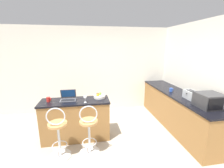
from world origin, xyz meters
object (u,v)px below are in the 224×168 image
object	(u,v)px
laptop	(68,97)
mug_blue	(171,90)
toaster	(191,95)
fruit_bowl	(99,96)
bar_stool_near	(58,134)
bar_stool_far	(89,131)
microwave	(209,100)
mug_red	(49,99)
wine_glass_short	(85,97)

from	to	relation	value
laptop	mug_blue	world-z (taller)	laptop
toaster	mug_blue	xyz separation A→B (m)	(-0.12, 0.58, -0.05)
mug_blue	fruit_bowl	distance (m)	1.86
bar_stool_near	bar_stool_far	xyz separation A→B (m)	(0.55, 0.00, 0.00)
bar_stool_near	microwave	xyz separation A→B (m)	(2.83, -0.21, 0.55)
mug_blue	bar_stool_near	bearing A→B (deg)	-162.59
bar_stool_far	microwave	size ratio (longest dim) A/B	2.33
laptop	mug_red	world-z (taller)	laptop
laptop	toaster	size ratio (longest dim) A/B	1.04
toaster	mug_red	size ratio (longest dim) A/B	3.20
wine_glass_short	mug_red	bearing A→B (deg)	166.89
wine_glass_short	fruit_bowl	xyz separation A→B (m)	(0.31, 0.25, -0.07)
mug_red	fruit_bowl	xyz separation A→B (m)	(1.07, 0.07, -0.01)
laptop	fruit_bowl	distance (m)	0.68
bar_stool_near	mug_blue	xyz separation A→B (m)	(2.67, 0.84, 0.46)
toaster	bar_stool_far	bearing A→B (deg)	-173.46
bar_stool_near	mug_red	xyz separation A→B (m)	(-0.26, 0.60, 0.47)
laptop	fruit_bowl	bearing A→B (deg)	1.21
laptop	wine_glass_short	bearing A→B (deg)	-32.90
bar_stool_far	wine_glass_short	bearing A→B (deg)	97.42
wine_glass_short	bar_stool_far	bearing A→B (deg)	-82.58
bar_stool_near	wine_glass_short	size ratio (longest dim) A/B	6.81
toaster	fruit_bowl	xyz separation A→B (m)	(-1.98, 0.42, -0.06)
bar_stool_near	mug_red	distance (m)	0.80
laptop	mug_blue	xyz separation A→B (m)	(2.53, 0.18, -0.01)
microwave	mug_blue	world-z (taller)	microwave
microwave	wine_glass_short	bearing A→B (deg)	164.82
laptop	fruit_bowl	world-z (taller)	laptop
microwave	fruit_bowl	world-z (taller)	microwave
bar_stool_near	bar_stool_far	bearing A→B (deg)	0.00
bar_stool_far	wine_glass_short	size ratio (longest dim) A/B	6.81
bar_stool_near	laptop	size ratio (longest dim) A/B	3.13
mug_red	wine_glass_short	bearing A→B (deg)	-13.11
mug_blue	mug_red	xyz separation A→B (m)	(-2.93, -0.24, 0.00)
toaster	fruit_bowl	size ratio (longest dim) A/B	1.22
bar_stool_far	fruit_bowl	xyz separation A→B (m)	(0.26, 0.67, 0.45)
microwave	fruit_bowl	xyz separation A→B (m)	(-2.01, 0.88, -0.10)
fruit_bowl	toaster	bearing A→B (deg)	-11.86
bar_stool_near	wine_glass_short	bearing A→B (deg)	40.10
wine_glass_short	mug_blue	bearing A→B (deg)	10.87
microwave	mug_blue	bearing A→B (deg)	98.62
bar_stool_near	toaster	bearing A→B (deg)	5.25
laptop	mug_red	xyz separation A→B (m)	(-0.39, -0.06, -0.00)
microwave	mug_red	size ratio (longest dim) A/B	4.47
bar_stool_far	mug_red	xyz separation A→B (m)	(-0.81, 0.60, 0.47)
bar_stool_far	mug_red	bearing A→B (deg)	143.73
fruit_bowl	mug_blue	bearing A→B (deg)	5.07
microwave	fruit_bowl	bearing A→B (deg)	156.34
mug_blue	fruit_bowl	bearing A→B (deg)	-174.93
toaster	bar_stool_near	bearing A→B (deg)	-174.75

